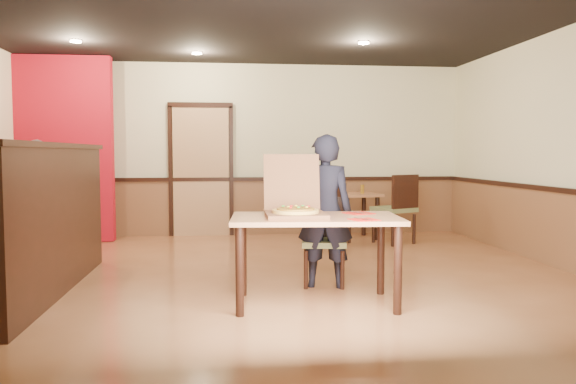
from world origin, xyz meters
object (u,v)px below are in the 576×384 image
(side_table, at_px, (356,204))
(side_chair_left, at_px, (333,211))
(condiment, at_px, (362,189))
(passerby, at_px, (37,195))
(side_chair_right, at_px, (397,206))
(diner_chair, at_px, (323,237))
(pizza_box, at_px, (295,208))
(main_table, at_px, (316,229))
(diner, at_px, (325,211))

(side_table, bearing_deg, side_chair_left, -128.00)
(condiment, bearing_deg, passerby, -173.99)
(side_chair_right, distance_m, passerby, 5.13)
(diner_chair, relative_size, pizza_box, 1.45)
(side_chair_right, distance_m, condiment, 0.71)
(side_chair_left, bearing_deg, diner_chair, 101.35)
(side_table, height_order, pizza_box, pizza_box)
(side_chair_left, xyz_separation_m, side_table, (0.48, 0.61, 0.03))
(side_chair_right, height_order, side_table, side_chair_right)
(side_chair_left, height_order, side_table, side_chair_left)
(main_table, distance_m, side_table, 3.98)
(side_chair_left, height_order, condiment, side_chair_left)
(diner_chair, distance_m, side_chair_right, 2.82)
(side_chair_left, height_order, pizza_box, pizza_box)
(main_table, relative_size, side_table, 1.98)
(diner, bearing_deg, condiment, -99.21)
(side_chair_right, height_order, diner, diner)
(side_table, xyz_separation_m, passerby, (-4.64, -0.57, 0.23))
(condiment, bearing_deg, side_table, 139.70)
(side_chair_left, bearing_deg, side_chair_right, -155.80)
(side_table, height_order, passerby, passerby)
(side_chair_right, height_order, pizza_box, pizza_box)
(main_table, bearing_deg, pizza_box, 178.05)
(side_chair_left, relative_size, side_table, 1.20)
(passerby, height_order, pizza_box, passerby)
(diner, xyz_separation_m, condiment, (1.14, 3.06, 0.02))
(diner_chair, relative_size, diner, 0.58)
(pizza_box, bearing_deg, side_chair_left, 73.35)
(main_table, bearing_deg, condiment, 74.10)
(pizza_box, relative_size, condiment, 4.29)
(main_table, xyz_separation_m, passerby, (-3.39, 3.21, 0.09))
(main_table, relative_size, condiment, 10.73)
(side_chair_left, relative_size, side_chair_right, 0.90)
(diner_chair, height_order, side_table, diner_chair)
(diner_chair, xyz_separation_m, side_chair_right, (1.52, 2.37, 0.08))
(side_chair_left, height_order, passerby, passerby)
(main_table, relative_size, side_chair_left, 1.65)
(passerby, distance_m, condiment, 4.75)
(side_chair_left, relative_size, diner, 0.60)
(main_table, distance_m, side_chair_right, 3.60)
(side_chair_right, bearing_deg, diner_chair, 31.42)
(side_chair_right, relative_size, passerby, 0.67)
(diner, bearing_deg, side_chair_right, -110.24)
(diner_chair, bearing_deg, main_table, -96.74)
(side_chair_left, distance_m, side_chair_right, 0.96)
(main_table, distance_m, condiment, 3.94)
(side_chair_left, xyz_separation_m, side_chair_right, (0.96, -0.01, 0.06))
(pizza_box, bearing_deg, condiment, 67.84)
(main_table, distance_m, diner, 0.68)
(side_table, bearing_deg, diner, -108.56)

